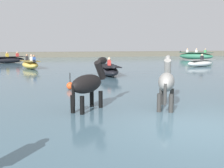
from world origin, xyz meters
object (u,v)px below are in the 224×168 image
(boat_near_port, at_px, (200,63))
(channel_buoy, at_px, (70,86))
(horse_lead_black, at_px, (89,85))
(horse_trailing_grey, at_px, (166,83))
(boat_distant_west, at_px, (8,60))
(boat_near_starboard, at_px, (30,64))
(boat_mid_channel, at_px, (109,70))
(boat_far_offshore, at_px, (196,56))

(boat_near_port, distance_m, channel_buoy, 14.85)
(horse_lead_black, bearing_deg, horse_trailing_grey, -6.20)
(boat_distant_west, bearing_deg, horse_lead_black, -75.96)
(boat_near_starboard, height_order, boat_distant_west, boat_distant_west)
(boat_mid_channel, bearing_deg, channel_buoy, -118.43)
(horse_lead_black, distance_m, boat_mid_channel, 8.86)
(horse_lead_black, height_order, boat_distant_west, horse_lead_black)
(horse_lead_black, xyz_separation_m, boat_mid_channel, (2.29, 8.54, -0.41))
(boat_far_offshore, bearing_deg, horse_lead_black, -124.65)
(horse_trailing_grey, bearing_deg, boat_mid_channel, 89.91)
(horse_lead_black, distance_m, channel_buoy, 3.81)
(horse_trailing_grey, xyz_separation_m, boat_near_starboard, (-4.95, 14.53, -0.43))
(boat_far_offshore, height_order, channel_buoy, boat_far_offshore)
(boat_mid_channel, bearing_deg, boat_near_starboard, 130.86)
(horse_lead_black, distance_m, boat_far_offshore, 27.97)
(boat_far_offshore, xyz_separation_m, channel_buoy, (-16.20, -19.26, -0.27))
(boat_near_port, height_order, channel_buoy, boat_near_port)
(horse_lead_black, relative_size, boat_near_starboard, 0.65)
(horse_trailing_grey, xyz_separation_m, boat_mid_channel, (0.01, 8.79, -0.44))
(boat_distant_west, height_order, boat_far_offshore, boat_far_offshore)
(horse_trailing_grey, distance_m, boat_near_starboard, 15.36)
(channel_buoy, bearing_deg, horse_trailing_grey, -57.22)
(horse_trailing_grey, height_order, boat_near_port, horse_trailing_grey)
(horse_lead_black, xyz_separation_m, boat_near_starboard, (-2.67, 14.28, -0.40))
(boat_near_starboard, bearing_deg, boat_near_port, -3.95)
(horse_trailing_grey, bearing_deg, boat_distant_west, 109.49)
(channel_buoy, bearing_deg, boat_distant_west, 106.01)
(boat_near_starboard, height_order, boat_near_port, boat_near_starboard)
(boat_mid_channel, distance_m, boat_near_port, 9.98)
(boat_near_starboard, bearing_deg, horse_trailing_grey, -71.18)
(boat_near_starboard, relative_size, boat_mid_channel, 0.90)
(boat_mid_channel, relative_size, boat_far_offshore, 0.83)
(horse_trailing_grey, xyz_separation_m, boat_near_port, (8.76, 13.58, -0.45))
(horse_trailing_grey, relative_size, boat_near_starboard, 0.67)
(boat_near_starboard, bearing_deg, boat_distant_west, 110.90)
(horse_trailing_grey, distance_m, boat_far_offshore, 26.96)
(horse_lead_black, relative_size, boat_distant_west, 0.56)
(boat_near_starboard, height_order, channel_buoy, boat_near_starboard)
(horse_lead_black, distance_m, boat_distant_west, 21.75)
(boat_mid_channel, xyz_separation_m, channel_buoy, (-2.59, -4.79, -0.14))
(boat_near_starboard, height_order, boat_far_offshore, boat_far_offshore)
(boat_mid_channel, bearing_deg, horse_trailing_grey, -90.09)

